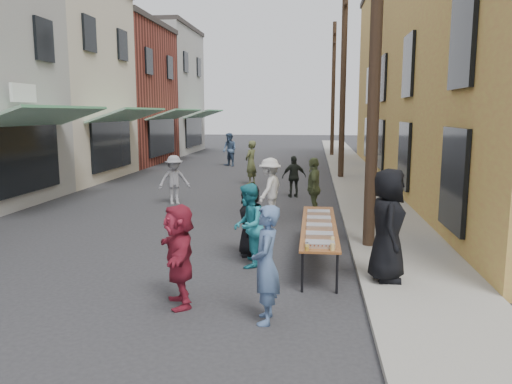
% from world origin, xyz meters
% --- Properties ---
extents(ground, '(120.00, 120.00, 0.00)m').
position_xyz_m(ground, '(0.00, 0.00, 0.00)').
color(ground, '#28282B').
rests_on(ground, ground).
extents(sidewalk, '(2.20, 60.00, 0.10)m').
position_xyz_m(sidewalk, '(5.00, 15.00, 0.05)').
color(sidewalk, gray).
rests_on(sidewalk, ground).
extents(storefront_row, '(8.00, 37.00, 9.00)m').
position_xyz_m(storefront_row, '(-10.00, 14.96, 4.12)').
color(storefront_row, maroon).
rests_on(storefront_row, ground).
extents(utility_pole_near, '(0.26, 0.26, 9.00)m').
position_xyz_m(utility_pole_near, '(4.30, 3.00, 4.50)').
color(utility_pole_near, '#2D2116').
rests_on(utility_pole_near, ground).
extents(utility_pole_mid, '(0.26, 0.26, 9.00)m').
position_xyz_m(utility_pole_mid, '(4.30, 15.00, 4.50)').
color(utility_pole_mid, '#2D2116').
rests_on(utility_pole_mid, ground).
extents(utility_pole_far, '(0.26, 0.26, 9.00)m').
position_xyz_m(utility_pole_far, '(4.30, 27.00, 4.50)').
color(utility_pole_far, '#2D2116').
rests_on(utility_pole_far, ground).
extents(serving_table, '(0.70, 4.00, 0.75)m').
position_xyz_m(serving_table, '(3.19, 2.00, 0.71)').
color(serving_table, brown).
rests_on(serving_table, ground).
extents(catering_tray_sausage, '(0.50, 0.33, 0.08)m').
position_xyz_m(catering_tray_sausage, '(3.19, 0.35, 0.79)').
color(catering_tray_sausage, maroon).
rests_on(catering_tray_sausage, serving_table).
extents(catering_tray_foil_b, '(0.50, 0.33, 0.08)m').
position_xyz_m(catering_tray_foil_b, '(3.19, 1.00, 0.79)').
color(catering_tray_foil_b, '#B2B2B7').
rests_on(catering_tray_foil_b, serving_table).
extents(catering_tray_buns, '(0.50, 0.33, 0.08)m').
position_xyz_m(catering_tray_buns, '(3.19, 1.70, 0.79)').
color(catering_tray_buns, tan).
rests_on(catering_tray_buns, serving_table).
extents(catering_tray_foil_d, '(0.50, 0.33, 0.08)m').
position_xyz_m(catering_tray_foil_d, '(3.19, 2.40, 0.79)').
color(catering_tray_foil_d, '#B2B2B7').
rests_on(catering_tray_foil_d, serving_table).
extents(catering_tray_buns_end, '(0.50, 0.33, 0.08)m').
position_xyz_m(catering_tray_buns_end, '(3.19, 3.10, 0.79)').
color(catering_tray_buns_end, tan).
rests_on(catering_tray_buns_end, serving_table).
extents(condiment_jar_a, '(0.07, 0.07, 0.08)m').
position_xyz_m(condiment_jar_a, '(2.97, 0.05, 0.79)').
color(condiment_jar_a, '#A57F26').
rests_on(condiment_jar_a, serving_table).
extents(condiment_jar_b, '(0.07, 0.07, 0.08)m').
position_xyz_m(condiment_jar_b, '(2.97, 0.15, 0.79)').
color(condiment_jar_b, '#A57F26').
rests_on(condiment_jar_b, serving_table).
extents(condiment_jar_c, '(0.07, 0.07, 0.08)m').
position_xyz_m(condiment_jar_c, '(2.97, 0.25, 0.79)').
color(condiment_jar_c, '#A57F26').
rests_on(condiment_jar_c, serving_table).
extents(cup_stack, '(0.08, 0.08, 0.12)m').
position_xyz_m(cup_stack, '(3.39, 0.10, 0.81)').
color(cup_stack, tan).
rests_on(cup_stack, serving_table).
extents(guest_front_a, '(0.66, 0.85, 1.53)m').
position_xyz_m(guest_front_a, '(1.74, 2.22, 0.77)').
color(guest_front_a, black).
rests_on(guest_front_a, ground).
extents(guest_front_b, '(0.45, 0.65, 1.72)m').
position_xyz_m(guest_front_b, '(2.40, -1.15, 0.86)').
color(guest_front_b, '#49638D').
rests_on(guest_front_b, ground).
extents(guest_front_c, '(0.66, 0.83, 1.65)m').
position_xyz_m(guest_front_c, '(1.80, 1.47, 0.83)').
color(guest_front_c, teal).
rests_on(guest_front_c, ground).
extents(guest_front_d, '(0.97, 1.28, 1.76)m').
position_xyz_m(guest_front_d, '(1.84, 5.90, 0.88)').
color(guest_front_d, white).
rests_on(guest_front_d, ground).
extents(guest_front_e, '(0.45, 1.04, 1.75)m').
position_xyz_m(guest_front_e, '(3.07, 6.19, 0.88)').
color(guest_front_e, '#546138').
rests_on(guest_front_e, ground).
extents(guest_queue_back, '(0.99, 1.58, 1.63)m').
position_xyz_m(guest_queue_back, '(0.99, -0.67, 0.81)').
color(guest_queue_back, maroon).
rests_on(guest_queue_back, ground).
extents(server, '(0.68, 1.00, 1.97)m').
position_xyz_m(server, '(4.35, 0.65, 1.09)').
color(server, black).
rests_on(server, sidewalk).
extents(passerby_left, '(1.21, 1.02, 1.62)m').
position_xyz_m(passerby_left, '(-1.52, 7.90, 0.81)').
color(passerby_left, gray).
rests_on(passerby_left, ground).
extents(passerby_mid, '(0.94, 0.60, 1.49)m').
position_xyz_m(passerby_mid, '(2.37, 9.72, 0.75)').
color(passerby_mid, black).
rests_on(passerby_mid, ground).
extents(passerby_right, '(0.66, 0.79, 1.85)m').
position_xyz_m(passerby_right, '(0.43, 12.77, 0.92)').
color(passerby_right, '#4E5531').
rests_on(passerby_right, ground).
extents(passerby_far, '(1.16, 1.13, 1.88)m').
position_xyz_m(passerby_far, '(-1.66, 19.72, 0.94)').
color(passerby_far, '#415A7E').
rests_on(passerby_far, ground).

